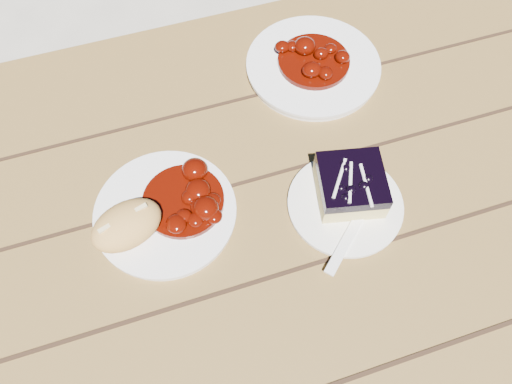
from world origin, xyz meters
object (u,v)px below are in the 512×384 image
object	(u,v)px
dessert_plate	(345,205)
second_plate	(313,67)
picnic_table	(129,305)
bread_roll	(127,225)
main_plate	(166,213)
blueberry_cake	(351,185)

from	to	relation	value
dessert_plate	second_plate	distance (m)	0.28
picnic_table	bread_roll	world-z (taller)	bread_roll
main_plate	bread_roll	size ratio (longest dim) A/B	1.97
dessert_plate	blueberry_cake	world-z (taller)	blueberry_cake
main_plate	dessert_plate	world-z (taller)	main_plate
bread_roll	dessert_plate	size ratio (longest dim) A/B	0.62
bread_roll	dessert_plate	world-z (taller)	bread_roll
picnic_table	second_plate	distance (m)	0.53
main_plate	second_plate	world-z (taller)	same
main_plate	blueberry_cake	world-z (taller)	blueberry_cake
main_plate	second_plate	xyz separation A→B (m)	(0.31, 0.20, 0.00)
second_plate	dessert_plate	bearing A→B (deg)	-100.90
main_plate	dessert_plate	bearing A→B (deg)	-14.53
picnic_table	bread_roll	xyz separation A→B (m)	(0.05, 0.04, 0.20)
bread_roll	second_plate	bearing A→B (deg)	31.27
bread_roll	blueberry_cake	size ratio (longest dim) A/B	0.92
bread_roll	blueberry_cake	bearing A→B (deg)	-5.74
bread_roll	dessert_plate	distance (m)	0.32
main_plate	dessert_plate	xyz separation A→B (m)	(0.26, -0.07, -0.00)
main_plate	blueberry_cake	size ratio (longest dim) A/B	1.82
blueberry_cake	bread_roll	bearing A→B (deg)	-173.40
dessert_plate	blueberry_cake	xyz separation A→B (m)	(0.01, 0.01, 0.03)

